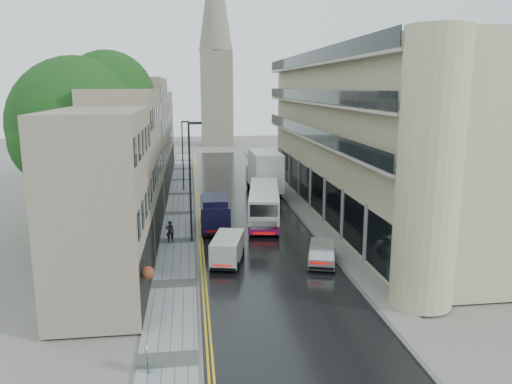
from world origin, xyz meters
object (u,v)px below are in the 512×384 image
object	(u,v)px
white_lorry	(255,177)
pedestrian	(170,232)
cream_bus	(250,213)
navy_van	(202,218)
tree_far	(113,140)
silver_hatchback	(309,259)
estate_sign	(147,359)
white_van	(212,256)
lamp_post_near	(190,183)
tree_near	(81,149)
lamp_post_far	(183,156)

from	to	relation	value
white_lorry	pedestrian	world-z (taller)	white_lorry
cream_bus	navy_van	xyz separation A→B (m)	(-3.83, -1.19, -0.01)
tree_far	silver_hatchback	xyz separation A→B (m)	(14.65, -20.68, -5.50)
silver_hatchback	navy_van	world-z (taller)	navy_van
navy_van	estate_sign	world-z (taller)	navy_van
white_van	lamp_post_near	distance (m)	6.93
white_van	navy_van	distance (m)	7.31
silver_hatchback	estate_sign	size ratio (longest dim) A/B	3.87
silver_hatchback	white_van	bearing A→B (deg)	-171.38
navy_van	estate_sign	size ratio (longest dim) A/B	5.64
silver_hatchback	lamp_post_near	xyz separation A→B (m)	(-7.28, 6.60, 3.74)
lamp_post_near	pedestrian	bearing A→B (deg)	177.80
tree_near	lamp_post_near	bearing A→B (deg)	-7.95
tree_far	cream_bus	bearing A→B (deg)	-43.49
cream_bus	white_van	size ratio (longest dim) A/B	2.59
white_van	pedestrian	xyz separation A→B (m)	(-2.77, 5.72, 0.01)
lamp_post_near	white_van	bearing A→B (deg)	-84.40
tree_near	silver_hatchback	distance (m)	17.91
pedestrian	lamp_post_near	xyz separation A→B (m)	(1.55, 0.11, 3.53)
navy_van	estate_sign	bearing A→B (deg)	-97.70
silver_hatchback	pedestrian	distance (m)	10.96
navy_van	lamp_post_near	distance (m)	3.47
tree_near	estate_sign	xyz separation A→B (m)	(5.83, -18.11, -6.34)
tree_far	lamp_post_far	distance (m)	8.31
cream_bus	estate_sign	distance (m)	20.74
pedestrian	tree_near	bearing A→B (deg)	-13.56
tree_near	pedestrian	distance (m)	8.66
white_lorry	navy_van	distance (m)	12.86
lamp_post_far	silver_hatchback	bearing A→B (deg)	-81.43
navy_van	lamp_post_near	bearing A→B (deg)	-119.57
tree_far	estate_sign	size ratio (longest dim) A/B	12.72
tree_far	estate_sign	xyz separation A→B (m)	(5.53, -31.11, -5.62)
tree_far	pedestrian	size ratio (longest dim) A/B	7.66
tree_near	lamp_post_near	distance (m)	8.13
tree_near	estate_sign	world-z (taller)	tree_near
white_lorry	navy_van	bearing A→B (deg)	-116.18
lamp_post_far	lamp_post_near	bearing A→B (deg)	-96.80
cream_bus	estate_sign	size ratio (longest dim) A/B	10.64
cream_bus	lamp_post_far	world-z (taller)	lamp_post_far
tree_far	lamp_post_near	bearing A→B (deg)	-62.36
tree_near	silver_hatchback	world-z (taller)	tree_near
tree_near	pedestrian	bearing A→B (deg)	-10.92
navy_van	pedestrian	world-z (taller)	navy_van
silver_hatchback	estate_sign	bearing A→B (deg)	-115.21
pedestrian	lamp_post_far	world-z (taller)	lamp_post_far
silver_hatchback	estate_sign	distance (m)	13.85
tree_far	cream_bus	xyz separation A→B (m)	(12.04, -11.43, -4.79)
estate_sign	pedestrian	bearing A→B (deg)	83.87
silver_hatchback	cream_bus	bearing A→B (deg)	121.65
tree_far	white_lorry	distance (m)	14.28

